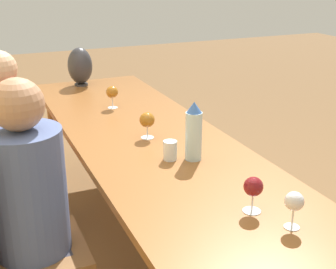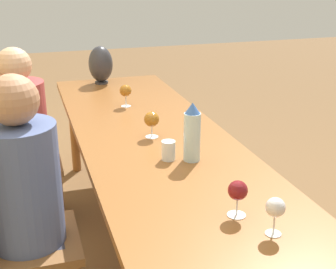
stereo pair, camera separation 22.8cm
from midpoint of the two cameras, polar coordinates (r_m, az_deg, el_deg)
ground_plane at (r=2.75m, az=-3.24°, el=-15.89°), size 14.00×14.00×0.00m
dining_table at (r=2.42m, az=-3.55°, el=-3.00°), size 3.13×0.81×0.73m
water_bottle at (r=2.20m, az=0.20°, el=0.27°), size 0.08×0.08×0.29m
water_tumbler at (r=2.23m, az=-2.67°, el=-2.00°), size 0.07×0.07×0.09m
vase at (r=3.65m, az=-12.47°, el=8.13°), size 0.18×0.18×0.29m
wine_glass_0 at (r=3.04m, az=-8.98°, el=5.05°), size 0.08×0.08×0.15m
wine_glass_1 at (r=1.76m, az=6.73°, el=-6.53°), size 0.07×0.07×0.14m
wine_glass_3 at (r=1.68m, az=11.41°, el=-8.18°), size 0.07×0.07×0.14m
wine_glass_4 at (r=2.49m, az=-5.18°, el=1.68°), size 0.08×0.08×0.14m
chair_near at (r=2.19m, az=-21.21°, el=-11.91°), size 0.44×0.44×0.98m
person_near at (r=2.12m, az=-19.23°, el=-8.28°), size 0.33×0.33×1.21m
person_far at (r=2.98m, az=-20.81°, el=-0.65°), size 0.33×0.33×1.16m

